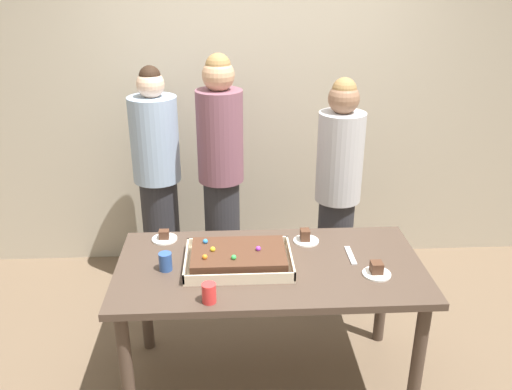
{
  "coord_description": "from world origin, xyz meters",
  "views": [
    {
      "loc": [
        -0.21,
        -2.53,
        2.29
      ],
      "look_at": [
        -0.07,
        0.15,
        1.14
      ],
      "focal_mm": 37.56,
      "sensor_mm": 36.0,
      "label": 1
    }
  ],
  "objects_px": {
    "person_green_shirt_behind": "(158,178)",
    "drink_cup_nearest": "(165,262)",
    "plated_slice_far_left": "(164,237)",
    "plated_slice_near_right": "(377,271)",
    "plated_slice_near_left": "(306,238)",
    "drink_cup_middle": "(209,293)",
    "party_table": "(270,280)",
    "cake_server_utensil": "(351,255)",
    "person_striped_tie_right": "(338,192)",
    "person_serving_front": "(221,174)",
    "sheet_cake": "(238,258)"
  },
  "relations": [
    {
      "from": "party_table",
      "to": "sheet_cake",
      "type": "xyz_separation_m",
      "value": [
        -0.17,
        0.01,
        0.14
      ]
    },
    {
      "from": "person_serving_front",
      "to": "sheet_cake",
      "type": "bearing_deg",
      "value": -0.03
    },
    {
      "from": "plated_slice_near_left",
      "to": "drink_cup_nearest",
      "type": "height_order",
      "value": "drink_cup_nearest"
    },
    {
      "from": "drink_cup_nearest",
      "to": "person_striped_tie_right",
      "type": "bearing_deg",
      "value": 37.52
    },
    {
      "from": "plated_slice_far_left",
      "to": "person_green_shirt_behind",
      "type": "xyz_separation_m",
      "value": [
        -0.13,
        0.82,
        0.06
      ]
    },
    {
      "from": "plated_slice_near_right",
      "to": "person_serving_front",
      "type": "xyz_separation_m",
      "value": [
        -0.82,
        1.14,
        0.12
      ]
    },
    {
      "from": "plated_slice_far_left",
      "to": "person_serving_front",
      "type": "xyz_separation_m",
      "value": [
        0.33,
        0.68,
        0.13
      ]
    },
    {
      "from": "drink_cup_nearest",
      "to": "plated_slice_near_left",
      "type": "bearing_deg",
      "value": 19.51
    },
    {
      "from": "sheet_cake",
      "to": "party_table",
      "type": "bearing_deg",
      "value": -1.82
    },
    {
      "from": "plated_slice_near_left",
      "to": "plated_slice_far_left",
      "type": "relative_size",
      "value": 1.0
    },
    {
      "from": "plated_slice_near_right",
      "to": "cake_server_utensil",
      "type": "bearing_deg",
      "value": 115.26
    },
    {
      "from": "plated_slice_far_left",
      "to": "drink_cup_nearest",
      "type": "bearing_deg",
      "value": -82.74
    },
    {
      "from": "plated_slice_far_left",
      "to": "sheet_cake",
      "type": "bearing_deg",
      "value": -35.83
    },
    {
      "from": "person_serving_front",
      "to": "person_striped_tie_right",
      "type": "distance_m",
      "value": 0.82
    },
    {
      "from": "plated_slice_near_left",
      "to": "plated_slice_near_right",
      "type": "xyz_separation_m",
      "value": [
        0.32,
        -0.39,
        -0.0
      ]
    },
    {
      "from": "person_green_shirt_behind",
      "to": "drink_cup_nearest",
      "type": "bearing_deg",
      "value": -17.98
    },
    {
      "from": "cake_server_utensil",
      "to": "person_striped_tie_right",
      "type": "relative_size",
      "value": 0.12
    },
    {
      "from": "drink_cup_middle",
      "to": "party_table",
      "type": "bearing_deg",
      "value": 46.53
    },
    {
      "from": "person_serving_front",
      "to": "drink_cup_middle",
      "type": "bearing_deg",
      "value": -7.85
    },
    {
      "from": "drink_cup_middle",
      "to": "cake_server_utensil",
      "type": "distance_m",
      "value": 0.88
    },
    {
      "from": "party_table",
      "to": "cake_server_utensil",
      "type": "height_order",
      "value": "cake_server_utensil"
    },
    {
      "from": "person_green_shirt_behind",
      "to": "plated_slice_far_left",
      "type": "bearing_deg",
      "value": -17.46
    },
    {
      "from": "plated_slice_far_left",
      "to": "cake_server_utensil",
      "type": "bearing_deg",
      "value": -13.26
    },
    {
      "from": "plated_slice_near_left",
      "to": "cake_server_utensil",
      "type": "distance_m",
      "value": 0.3
    },
    {
      "from": "plated_slice_near_left",
      "to": "person_serving_front",
      "type": "bearing_deg",
      "value": 123.71
    },
    {
      "from": "party_table",
      "to": "person_green_shirt_behind",
      "type": "bearing_deg",
      "value": 122.82
    },
    {
      "from": "drink_cup_nearest",
      "to": "plated_slice_far_left",
      "type": "bearing_deg",
      "value": 97.26
    },
    {
      "from": "sheet_cake",
      "to": "drink_cup_nearest",
      "type": "relative_size",
      "value": 5.78
    },
    {
      "from": "party_table",
      "to": "plated_slice_near_right",
      "type": "bearing_deg",
      "value": -13.38
    },
    {
      "from": "sheet_cake",
      "to": "person_striped_tie_right",
      "type": "bearing_deg",
      "value": 49.01
    },
    {
      "from": "drink_cup_middle",
      "to": "person_green_shirt_behind",
      "type": "xyz_separation_m",
      "value": [
        -0.41,
        1.48,
        0.03
      ]
    },
    {
      "from": "person_serving_front",
      "to": "person_striped_tie_right",
      "type": "xyz_separation_m",
      "value": [
        0.8,
        -0.2,
        -0.07
      ]
    },
    {
      "from": "person_green_shirt_behind",
      "to": "person_striped_tie_right",
      "type": "xyz_separation_m",
      "value": [
        1.26,
        -0.33,
        -0.0
      ]
    },
    {
      "from": "cake_server_utensil",
      "to": "drink_cup_middle",
      "type": "bearing_deg",
      "value": -152.5
    },
    {
      "from": "plated_slice_near_left",
      "to": "person_striped_tie_right",
      "type": "relative_size",
      "value": 0.09
    },
    {
      "from": "party_table",
      "to": "drink_cup_nearest",
      "type": "distance_m",
      "value": 0.58
    },
    {
      "from": "plated_slice_near_left",
      "to": "person_serving_front",
      "type": "distance_m",
      "value": 0.91
    },
    {
      "from": "drink_cup_nearest",
      "to": "person_serving_front",
      "type": "relative_size",
      "value": 0.06
    },
    {
      "from": "party_table",
      "to": "plated_slice_far_left",
      "type": "bearing_deg",
      "value": 152.22
    },
    {
      "from": "plated_slice_near_right",
      "to": "drink_cup_nearest",
      "type": "height_order",
      "value": "drink_cup_nearest"
    },
    {
      "from": "plated_slice_far_left",
      "to": "party_table",
      "type": "bearing_deg",
      "value": -27.78
    },
    {
      "from": "plated_slice_near_right",
      "to": "person_green_shirt_behind",
      "type": "height_order",
      "value": "person_green_shirt_behind"
    },
    {
      "from": "party_table",
      "to": "sheet_cake",
      "type": "bearing_deg",
      "value": 178.18
    },
    {
      "from": "person_green_shirt_behind",
      "to": "person_striped_tie_right",
      "type": "relative_size",
      "value": 1.02
    },
    {
      "from": "person_serving_front",
      "to": "plated_slice_far_left",
      "type": "bearing_deg",
      "value": -31.77
    },
    {
      "from": "plated_slice_far_left",
      "to": "drink_cup_nearest",
      "type": "height_order",
      "value": "drink_cup_nearest"
    },
    {
      "from": "plated_slice_near_right",
      "to": "drink_cup_middle",
      "type": "relative_size",
      "value": 1.5
    },
    {
      "from": "cake_server_utensil",
      "to": "person_serving_front",
      "type": "distance_m",
      "value": 1.2
    },
    {
      "from": "person_green_shirt_behind",
      "to": "person_striped_tie_right",
      "type": "height_order",
      "value": "person_green_shirt_behind"
    },
    {
      "from": "plated_slice_near_left",
      "to": "cake_server_utensil",
      "type": "bearing_deg",
      "value": -38.89
    }
  ]
}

